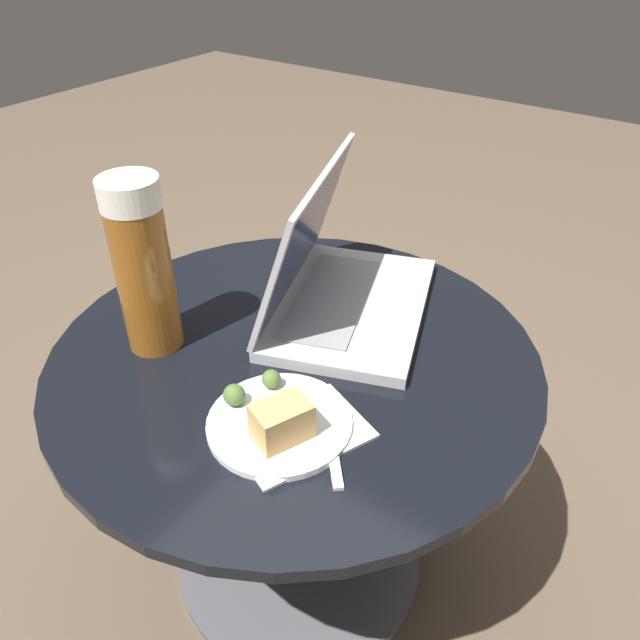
% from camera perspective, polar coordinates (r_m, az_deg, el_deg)
% --- Properties ---
extents(ground_plane, '(6.00, 6.00, 0.00)m').
position_cam_1_polar(ground_plane, '(1.23, -1.81, -20.82)').
color(ground_plane, brown).
extents(table, '(0.68, 0.68, 0.48)m').
position_cam_1_polar(table, '(0.97, -2.17, -9.96)').
color(table, '#515156').
rests_on(table, ground_plane).
extents(napkin, '(0.18, 0.16, 0.00)m').
position_cam_1_polar(napkin, '(0.75, -1.85, -10.30)').
color(napkin, silver).
rests_on(napkin, table).
extents(laptop, '(0.37, 0.31, 0.22)m').
position_cam_1_polar(laptop, '(0.93, 1.46, 3.40)').
color(laptop, '#B2B2B7').
rests_on(laptop, table).
extents(beer_glass, '(0.08, 0.08, 0.25)m').
position_cam_1_polar(beer_glass, '(0.85, -15.88, 4.71)').
color(beer_glass, brown).
rests_on(beer_glass, table).
extents(snack_plate, '(0.18, 0.18, 0.06)m').
position_cam_1_polar(snack_plate, '(0.75, -3.89, -9.07)').
color(snack_plate, white).
rests_on(snack_plate, table).
extents(fork, '(0.14, 0.12, 0.01)m').
position_cam_1_polar(fork, '(0.76, 0.79, -9.73)').
color(fork, silver).
rests_on(fork, table).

